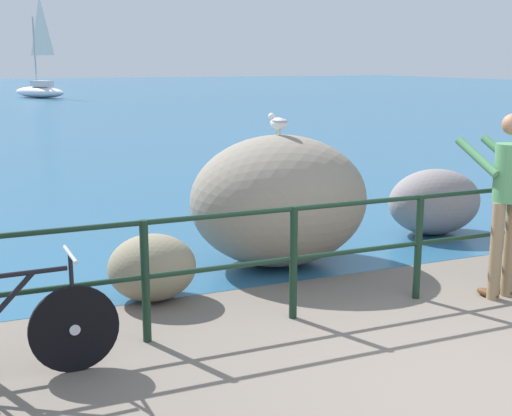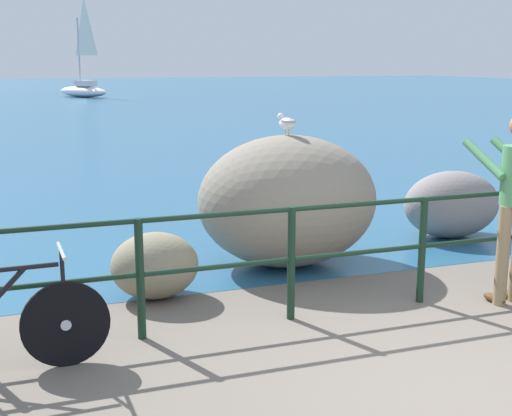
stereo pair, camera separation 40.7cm
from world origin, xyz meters
name	(u,v)px [view 2 (the right image)]	position (x,y,z in m)	size (l,w,h in m)	color
ground_plane	(104,131)	(0.00, 20.00, -0.05)	(120.00, 120.00, 0.10)	#6B6056
sea_surface	(54,93)	(0.00, 47.68, 0.00)	(120.00, 90.00, 0.01)	#285B7F
promenade_railing	(359,243)	(0.00, 1.76, 0.64)	(9.38, 0.07, 1.02)	black
breakwater_boulder_main	(288,201)	(-0.06, 3.35, 0.73)	(2.03, 1.70, 1.46)	gray
breakwater_boulder_left	(155,265)	(-1.69, 2.73, 0.32)	(0.85, 0.75, 0.64)	gray
breakwater_boulder_right	(452,204)	(2.41, 3.78, 0.43)	(1.31, 0.93, 0.87)	gray
seagull	(287,122)	(-0.07, 3.36, 1.60)	(0.18, 0.34, 0.23)	gold
sailboat	(83,86)	(1.46, 41.62, 0.71)	(3.38, 4.44, 6.16)	white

